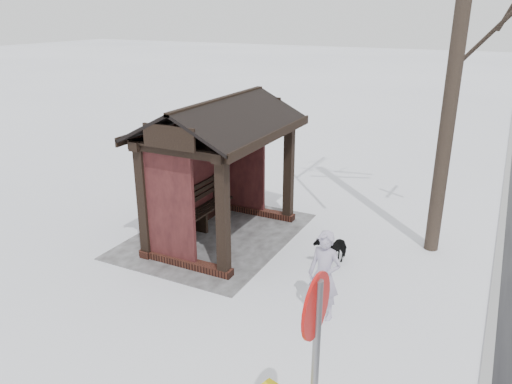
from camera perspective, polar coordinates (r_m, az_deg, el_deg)
ground at (r=11.15m, az=-3.73°, el=-5.17°), size 120.00×120.00×0.00m
kerb at (r=9.86m, az=25.58°, el=-10.80°), size 120.00×0.15×0.06m
trampled_patch at (r=11.24m, az=-4.62°, el=-4.93°), size 4.20×3.20×0.02m
bus_shelter at (r=10.49m, az=-4.75°, el=5.76°), size 3.60×2.40×3.09m
pedestrian at (r=8.16m, az=7.80°, el=-9.42°), size 0.44×0.60×1.51m
dog at (r=10.03m, az=8.60°, el=-6.37°), size 0.82×0.59×0.63m
road_sign at (r=4.92m, az=6.74°, el=-16.75°), size 0.65×0.10×2.54m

